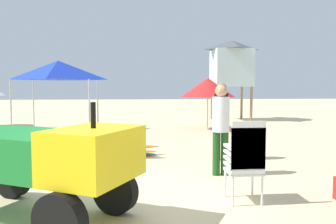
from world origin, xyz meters
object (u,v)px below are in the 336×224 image
(surfboard_pile, at_px, (108,150))
(popup_canopy, at_px, (58,70))
(beach_umbrella_left, at_px, (208,87))
(lifeguard_near_left, at_px, (221,116))
(stacked_plastic_chairs, at_px, (246,155))
(lifeguard_near_right, at_px, (221,124))
(lifeguard_tower, at_px, (231,63))
(utility_cart, at_px, (39,158))

(surfboard_pile, height_order, popup_canopy, popup_canopy)
(beach_umbrella_left, bearing_deg, lifeguard_near_left, -98.28)
(stacked_plastic_chairs, height_order, surfboard_pile, stacked_plastic_chairs)
(surfboard_pile, xyz_separation_m, popup_canopy, (-2.28, 5.36, 2.12))
(popup_canopy, bearing_deg, lifeguard_near_left, -50.47)
(lifeguard_near_right, relative_size, lifeguard_tower, 0.44)
(stacked_plastic_chairs, distance_m, lifeguard_tower, 12.72)
(popup_canopy, distance_m, beach_umbrella_left, 5.73)
(surfboard_pile, xyz_separation_m, lifeguard_near_right, (2.26, -1.90, 0.82))
(utility_cart, xyz_separation_m, lifeguard_tower, (5.82, 12.56, 2.01))
(lifeguard_near_left, height_order, lifeguard_near_right, lifeguard_near_left)
(surfboard_pile, xyz_separation_m, lifeguard_tower, (5.30, 8.65, 2.63))
(surfboard_pile, relative_size, beach_umbrella_left, 1.21)
(stacked_plastic_chairs, distance_m, lifeguard_near_right, 1.64)
(lifeguard_tower, bearing_deg, stacked_plastic_chairs, -104.15)
(stacked_plastic_chairs, height_order, popup_canopy, popup_canopy)
(surfboard_pile, relative_size, lifeguard_near_right, 1.49)
(utility_cart, height_order, lifeguard_near_left, lifeguard_near_left)
(stacked_plastic_chairs, bearing_deg, lifeguard_near_left, 83.10)
(utility_cart, xyz_separation_m, surfboard_pile, (0.52, 3.91, -0.63))
(surfboard_pile, bearing_deg, popup_canopy, 113.08)
(lifeguard_near_left, xyz_separation_m, lifeguard_tower, (2.71, 9.19, 1.78))
(utility_cart, xyz_separation_m, popup_canopy, (-1.76, 9.27, 1.50))
(surfboard_pile, height_order, lifeguard_tower, lifeguard_tower)
(surfboard_pile, distance_m, popup_canopy, 6.20)
(utility_cart, relative_size, beach_umbrella_left, 1.34)
(lifeguard_near_left, distance_m, beach_umbrella_left, 5.64)
(utility_cart, relative_size, lifeguard_near_left, 1.61)
(utility_cart, bearing_deg, lifeguard_near_right, 35.83)
(lifeguard_near_right, bearing_deg, utility_cart, -144.17)
(utility_cart, bearing_deg, beach_umbrella_left, 66.26)
(lifeguard_near_left, relative_size, lifeguard_near_right, 1.03)
(stacked_plastic_chairs, bearing_deg, lifeguard_near_right, 89.13)
(lifeguard_tower, bearing_deg, utility_cart, -114.86)
(utility_cart, relative_size, popup_canopy, 1.05)
(lifeguard_near_right, bearing_deg, surfboard_pile, 139.85)
(popup_canopy, bearing_deg, lifeguard_near_right, -58.00)
(lifeguard_tower, xyz_separation_m, beach_umbrella_left, (-1.90, -3.65, -1.16))
(stacked_plastic_chairs, distance_m, surfboard_pile, 4.20)
(lifeguard_near_left, bearing_deg, lifeguard_tower, 73.60)
(utility_cart, distance_m, lifeguard_near_right, 3.43)
(lifeguard_near_left, height_order, lifeguard_tower, lifeguard_tower)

